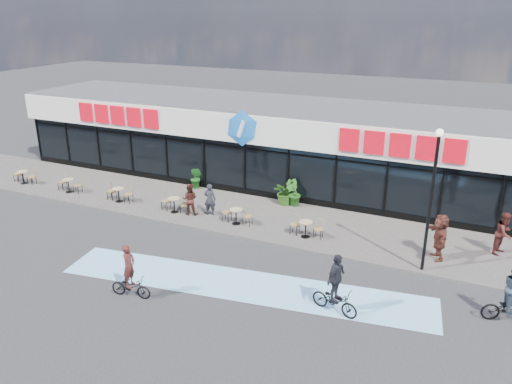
% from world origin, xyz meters
% --- Properties ---
extents(ground, '(120.00, 120.00, 0.00)m').
position_xyz_m(ground, '(0.00, 0.00, 0.00)').
color(ground, '#28282B').
rests_on(ground, ground).
extents(sidewalk, '(44.00, 5.00, 0.10)m').
position_xyz_m(sidewalk, '(0.00, 4.50, 0.05)').
color(sidewalk, '#5D5753').
rests_on(sidewalk, ground).
extents(bike_lane, '(14.17, 4.13, 0.01)m').
position_xyz_m(bike_lane, '(4.00, -1.50, 0.01)').
color(bike_lane, '#80C1F2').
rests_on(bike_lane, ground).
extents(building, '(30.60, 6.57, 4.75)m').
position_xyz_m(building, '(-0.00, 9.93, 2.34)').
color(building, black).
rests_on(building, ground).
extents(lamp_post, '(0.28, 0.28, 5.58)m').
position_xyz_m(lamp_post, '(9.92, 2.30, 3.39)').
color(lamp_post, black).
rests_on(lamp_post, sidewalk).
extents(bistro_set_0, '(1.54, 0.62, 0.90)m').
position_xyz_m(bistro_set_0, '(-12.36, 3.27, 0.56)').
color(bistro_set_0, tan).
rests_on(bistro_set_0, sidewalk).
extents(bistro_set_1, '(1.54, 0.62, 0.90)m').
position_xyz_m(bistro_set_1, '(-8.93, 3.27, 0.56)').
color(bistro_set_1, tan).
rests_on(bistro_set_1, sidewalk).
extents(bistro_set_2, '(1.54, 0.62, 0.90)m').
position_xyz_m(bistro_set_2, '(-5.49, 3.27, 0.56)').
color(bistro_set_2, tan).
rests_on(bistro_set_2, sidewalk).
extents(bistro_set_3, '(1.54, 0.62, 0.90)m').
position_xyz_m(bistro_set_3, '(-2.05, 3.27, 0.56)').
color(bistro_set_3, tan).
rests_on(bistro_set_3, sidewalk).
extents(bistro_set_4, '(1.54, 0.62, 0.90)m').
position_xyz_m(bistro_set_4, '(1.39, 3.27, 0.56)').
color(bistro_set_4, tan).
rests_on(bistro_set_4, sidewalk).
extents(bistro_set_5, '(1.54, 0.62, 0.90)m').
position_xyz_m(bistro_set_5, '(4.83, 3.27, 0.56)').
color(bistro_set_5, tan).
rests_on(bistro_set_5, sidewalk).
extents(potted_plant_left, '(0.81, 0.72, 1.24)m').
position_xyz_m(potted_plant_left, '(-2.85, 6.63, 0.72)').
color(potted_plant_left, '#1A5919').
rests_on(potted_plant_left, sidewalk).
extents(potted_plant_mid, '(1.05, 1.20, 1.32)m').
position_xyz_m(potted_plant_mid, '(2.50, 6.51, 0.76)').
color(potted_plant_mid, '#2B5919').
rests_on(potted_plant_mid, sidewalk).
extents(potted_plant_right, '(0.82, 0.70, 1.36)m').
position_xyz_m(potted_plant_right, '(3.00, 6.47, 0.78)').
color(potted_plant_right, '#245819').
rests_on(potted_plant_right, sidewalk).
extents(patron_left, '(0.66, 0.51, 1.60)m').
position_xyz_m(patron_left, '(-0.27, 3.64, 0.90)').
color(patron_left, '#21222A').
rests_on(patron_left, sidewalk).
extents(patron_right, '(0.92, 0.81, 1.59)m').
position_xyz_m(patron_right, '(-1.19, 3.27, 0.89)').
color(patron_right, '#421C17').
rests_on(patron_right, sidewalk).
extents(pedestrian_a, '(1.19, 1.87, 1.93)m').
position_xyz_m(pedestrian_a, '(10.35, 3.51, 1.06)').
color(pedestrian_a, '#52261D').
rests_on(pedestrian_a, sidewalk).
extents(pedestrian_b, '(0.98, 1.08, 1.80)m').
position_xyz_m(pedestrian_b, '(12.71, 5.09, 1.00)').
color(pedestrian_b, '#441B18').
rests_on(pedestrian_b, sidewalk).
extents(cyclist_a, '(1.81, 1.08, 2.17)m').
position_xyz_m(cyclist_a, '(7.59, -1.78, 0.83)').
color(cyclist_a, black).
rests_on(cyclist_a, ground).
extents(cyclist_b, '(1.88, 1.11, 2.03)m').
position_xyz_m(cyclist_b, '(12.92, 0.11, 0.79)').
color(cyclist_b, black).
rests_on(cyclist_b, ground).
extents(cyclist_c, '(1.58, 0.73, 2.03)m').
position_xyz_m(cyclist_c, '(0.77, -3.86, 0.69)').
color(cyclist_c, black).
rests_on(cyclist_c, ground).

